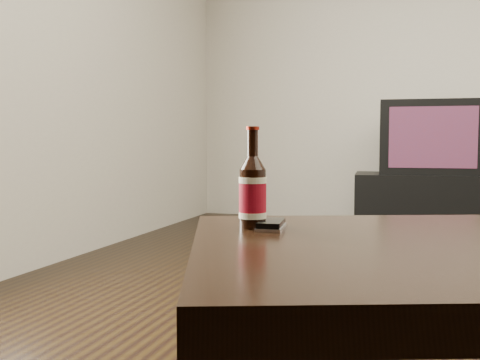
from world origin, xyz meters
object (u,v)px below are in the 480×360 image
(phone, at_px, (271,225))
(tv_stand, at_px, (428,202))
(tv, at_px, (430,137))
(beer_bottle, at_px, (253,192))

(phone, bearing_deg, tv_stand, 77.69)
(tv_stand, bearing_deg, tv, -90.00)
(tv, distance_m, beer_bottle, 3.48)
(tv_stand, relative_size, phone, 10.05)
(tv_stand, bearing_deg, beer_bottle, -101.15)
(tv_stand, relative_size, tv, 1.42)
(tv, height_order, beer_bottle, tv)
(tv_stand, bearing_deg, phone, -100.46)
(tv, bearing_deg, beer_bottle, -101.15)
(tv_stand, height_order, beer_bottle, beer_bottle)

